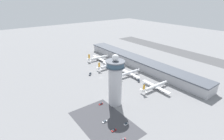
% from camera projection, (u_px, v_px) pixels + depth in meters
% --- Properties ---
extents(ground_plane, '(1000.00, 1000.00, 0.00)m').
position_uv_depth(ground_plane, '(101.00, 78.00, 236.89)').
color(ground_plane, gray).
extents(terminal_building, '(228.24, 25.00, 13.66)m').
position_uv_depth(terminal_building, '(138.00, 62.00, 272.87)').
color(terminal_building, '#B2B2B7').
rests_on(terminal_building, ground).
extents(runway_strip, '(342.36, 44.00, 0.01)m').
position_uv_depth(runway_strip, '(182.00, 53.00, 341.84)').
color(runway_strip, '#515154').
rests_on(runway_strip, ground).
extents(control_tower, '(18.52, 18.52, 53.20)m').
position_uv_depth(control_tower, '(115.00, 81.00, 170.00)').
color(control_tower, '#BCBCC1').
rests_on(control_tower, ground).
extents(parking_lot_surface, '(64.00, 40.00, 0.01)m').
position_uv_depth(parking_lot_surface, '(104.00, 123.00, 152.82)').
color(parking_lot_surface, '#424247').
rests_on(parking_lot_surface, ground).
extents(airplane_gate_alpha, '(38.65, 38.12, 13.76)m').
position_uv_depth(airplane_gate_alpha, '(98.00, 58.00, 300.70)').
color(airplane_gate_alpha, white).
rests_on(airplane_gate_alpha, ground).
extents(airplane_gate_bravo, '(38.89, 45.96, 13.48)m').
position_uv_depth(airplane_gate_bravo, '(111.00, 65.00, 268.87)').
color(airplane_gate_bravo, white).
rests_on(airplane_gate_bravo, ground).
extents(airplane_gate_charlie, '(37.60, 36.67, 12.68)m').
position_uv_depth(airplane_gate_charlie, '(129.00, 73.00, 241.07)').
color(airplane_gate_charlie, white).
rests_on(airplane_gate_charlie, ground).
extents(airplane_gate_delta, '(40.38, 40.42, 11.78)m').
position_uv_depth(airplane_gate_delta, '(155.00, 86.00, 205.91)').
color(airplane_gate_delta, white).
rests_on(airplane_gate_delta, ground).
extents(service_truck_catering, '(4.60, 6.28, 2.47)m').
position_uv_depth(service_truck_catering, '(115.00, 83.00, 220.53)').
color(service_truck_catering, black).
rests_on(service_truck_catering, ground).
extents(service_truck_fuel, '(7.47, 4.88, 2.65)m').
position_uv_depth(service_truck_fuel, '(155.00, 86.00, 213.26)').
color(service_truck_fuel, black).
rests_on(service_truck_fuel, ground).
extents(service_truck_baggage, '(6.16, 5.79, 3.01)m').
position_uv_depth(service_truck_baggage, '(139.00, 81.00, 226.29)').
color(service_truck_baggage, black).
rests_on(service_truck_baggage, ground).
extents(service_truck_water, '(6.89, 6.49, 2.92)m').
position_uv_depth(service_truck_water, '(90.00, 74.00, 245.51)').
color(service_truck_water, black).
rests_on(service_truck_water, ground).
extents(car_yellow_taxi, '(1.88, 4.44, 1.54)m').
position_uv_depth(car_yellow_taxi, '(114.00, 130.00, 143.24)').
color(car_yellow_taxi, black).
rests_on(car_yellow_taxi, ground).
extents(car_grey_coupe, '(1.91, 4.49, 1.45)m').
position_uv_depth(car_grey_coupe, '(101.00, 104.00, 178.61)').
color(car_grey_coupe, black).
rests_on(car_grey_coupe, ground).
extents(car_navy_sedan, '(1.92, 4.50, 1.39)m').
position_uv_depth(car_navy_sedan, '(123.00, 140.00, 133.95)').
color(car_navy_sedan, black).
rests_on(car_navy_sedan, ground).
extents(car_maroon_suv, '(1.91, 4.64, 1.43)m').
position_uv_depth(car_maroon_suv, '(105.00, 122.00, 153.14)').
color(car_maroon_suv, black).
rests_on(car_maroon_suv, ground).
extents(car_blue_compact, '(1.98, 4.17, 1.50)m').
position_uv_depth(car_blue_compact, '(126.00, 124.00, 150.34)').
color(car_blue_compact, black).
rests_on(car_blue_compact, ground).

